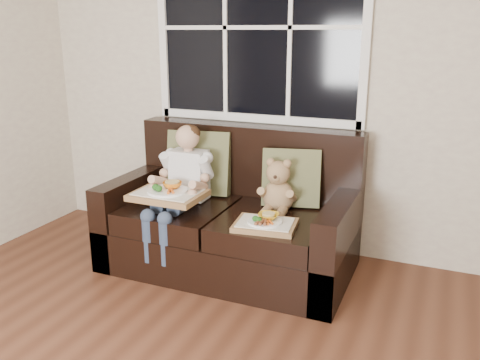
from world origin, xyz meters
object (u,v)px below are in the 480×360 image
at_px(loveseat, 232,223).
at_px(tray_left, 168,193).
at_px(tray_right, 265,223).
at_px(child, 182,178).
at_px(teddy_bear, 278,190).

height_order(loveseat, tray_left, loveseat).
bearing_deg(tray_right, tray_left, 170.38).
bearing_deg(tray_left, tray_right, -1.94).
xyz_separation_m(loveseat, tray_left, (-0.34, -0.29, 0.27)).
xyz_separation_m(child, tray_right, (0.69, -0.20, -0.16)).
height_order(child, tray_left, child).
relative_size(loveseat, tray_right, 4.11).
bearing_deg(teddy_bear, tray_right, -89.32).
distance_m(tray_left, tray_right, 0.71).
bearing_deg(child, teddy_bear, 10.44).
distance_m(loveseat, child, 0.48).
height_order(loveseat, child, child).
relative_size(child, teddy_bear, 2.22).
relative_size(child, tray_right, 2.04).
height_order(teddy_bear, tray_right, teddy_bear).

